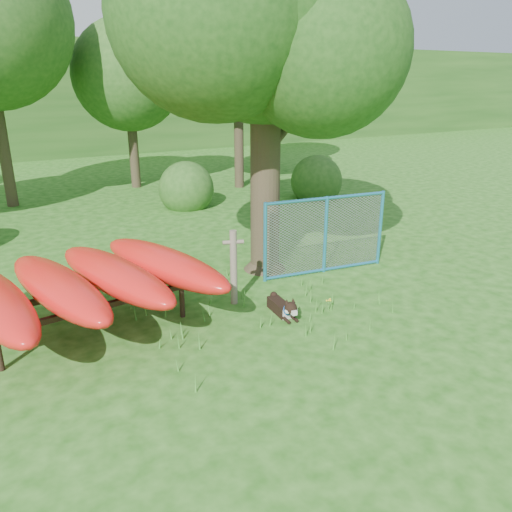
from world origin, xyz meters
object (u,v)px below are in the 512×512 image
oak_tree (263,11)px  fence_section (325,235)px  kayak_rack (87,281)px  husky_dog (284,308)px

oak_tree → fence_section: bearing=-37.6°
kayak_rack → fence_section: fence_section is taller
oak_tree → fence_section: (1.08, -0.83, -4.35)m
husky_dog → fence_section: size_ratio=0.34×
oak_tree → husky_dog: oak_tree is taller
kayak_rack → fence_section: 5.03m
oak_tree → fence_section: 4.56m
kayak_rack → husky_dog: (3.10, -1.07, -0.75)m
oak_tree → husky_dog: bearing=-110.9°
oak_tree → fence_section: size_ratio=2.72×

